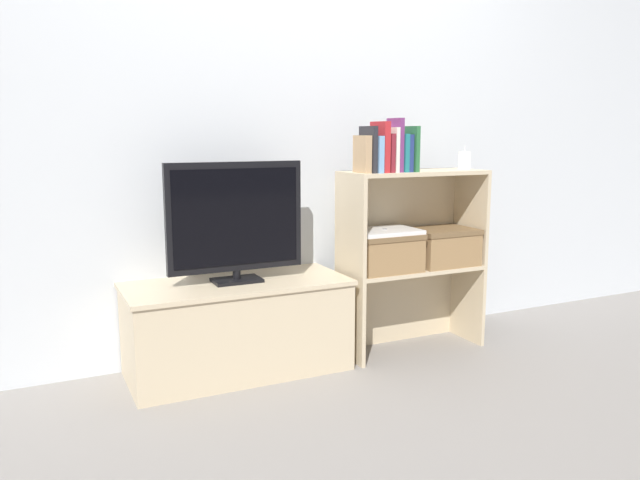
{
  "coord_description": "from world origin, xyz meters",
  "views": [
    {
      "loc": [
        -1.26,
        -2.47,
        1.11
      ],
      "look_at": [
        0.0,
        0.15,
        0.61
      ],
      "focal_mm": 35.0,
      "sensor_mm": 36.0,
      "label": 1
    }
  ],
  "objects_px": {
    "book_maroon": "(386,153)",
    "book_forest": "(410,149)",
    "tv_stand": "(238,327)",
    "book_skyblue": "(374,154)",
    "book_plum": "(395,145)",
    "storage_basket_right": "(442,245)",
    "tv": "(235,219)",
    "book_charcoal": "(368,150)",
    "storage_basket_left": "(384,250)",
    "book_crimson": "(380,147)",
    "laptop": "(385,231)",
    "book_teal": "(400,153)",
    "book_navy": "(405,153)",
    "baby_monitor": "(464,160)",
    "book_tan": "(362,154)",
    "book_ivory": "(391,150)"
  },
  "relations": [
    {
      "from": "tv_stand",
      "to": "book_maroon",
      "type": "relative_size",
      "value": 5.6
    },
    {
      "from": "storage_basket_left",
      "to": "book_crimson",
      "type": "bearing_deg",
      "value": -151.4
    },
    {
      "from": "book_crimson",
      "to": "book_forest",
      "type": "relative_size",
      "value": 1.1
    },
    {
      "from": "book_forest",
      "to": "book_maroon",
      "type": "bearing_deg",
      "value": 180.0
    },
    {
      "from": "book_crimson",
      "to": "book_charcoal",
      "type": "bearing_deg",
      "value": -180.0
    },
    {
      "from": "book_ivory",
      "to": "book_plum",
      "type": "height_order",
      "value": "book_plum"
    },
    {
      "from": "tv_stand",
      "to": "storage_basket_left",
      "type": "bearing_deg",
      "value": -6.72
    },
    {
      "from": "book_charcoal",
      "to": "laptop",
      "type": "xyz_separation_m",
      "value": [
        0.12,
        0.03,
        -0.4
      ]
    },
    {
      "from": "tv_stand",
      "to": "book_teal",
      "type": "relative_size",
      "value": 5.64
    },
    {
      "from": "book_charcoal",
      "to": "book_plum",
      "type": "distance_m",
      "value": 0.15
    },
    {
      "from": "tv_stand",
      "to": "baby_monitor",
      "type": "bearing_deg",
      "value": -3.36
    },
    {
      "from": "laptop",
      "to": "storage_basket_left",
      "type": "bearing_deg",
      "value": 0.0
    },
    {
      "from": "tv",
      "to": "laptop",
      "type": "bearing_deg",
      "value": -6.59
    },
    {
      "from": "book_navy",
      "to": "tv_stand",
      "type": "bearing_deg",
      "value": 172.04
    },
    {
      "from": "book_ivory",
      "to": "laptop",
      "type": "height_order",
      "value": "book_ivory"
    },
    {
      "from": "book_teal",
      "to": "book_skyblue",
      "type": "bearing_deg",
      "value": 180.0
    },
    {
      "from": "book_crimson",
      "to": "book_navy",
      "type": "bearing_deg",
      "value": 0.0
    },
    {
      "from": "book_navy",
      "to": "tv",
      "type": "bearing_deg",
      "value": 172.15
    },
    {
      "from": "book_tan",
      "to": "book_navy",
      "type": "xyz_separation_m",
      "value": [
        0.24,
        0.0,
        0.0
      ]
    },
    {
      "from": "book_forest",
      "to": "book_teal",
      "type": "bearing_deg",
      "value": 180.0
    },
    {
      "from": "book_skyblue",
      "to": "book_charcoal",
      "type": "bearing_deg",
      "value": -180.0
    },
    {
      "from": "book_plum",
      "to": "laptop",
      "type": "xyz_separation_m",
      "value": [
        -0.03,
        0.03,
        -0.42
      ]
    },
    {
      "from": "book_charcoal",
      "to": "book_maroon",
      "type": "relative_size",
      "value": 1.19
    },
    {
      "from": "book_charcoal",
      "to": "book_forest",
      "type": "bearing_deg",
      "value": 0.0
    },
    {
      "from": "book_maroon",
      "to": "laptop",
      "type": "relative_size",
      "value": 0.56
    },
    {
      "from": "book_ivory",
      "to": "book_skyblue",
      "type": "bearing_deg",
      "value": 180.0
    },
    {
      "from": "book_skyblue",
      "to": "book_forest",
      "type": "relative_size",
      "value": 0.79
    },
    {
      "from": "storage_basket_right",
      "to": "book_forest",
      "type": "bearing_deg",
      "value": -173.07
    },
    {
      "from": "book_maroon",
      "to": "book_forest",
      "type": "xyz_separation_m",
      "value": [
        0.13,
        0.0,
        0.02
      ]
    },
    {
      "from": "book_plum",
      "to": "baby_monitor",
      "type": "xyz_separation_m",
      "value": [
        0.45,
        0.04,
        -0.08
      ]
    },
    {
      "from": "book_maroon",
      "to": "storage_basket_right",
      "type": "relative_size",
      "value": 0.56
    },
    {
      "from": "book_ivory",
      "to": "book_plum",
      "type": "bearing_deg",
      "value": 0.0
    },
    {
      "from": "tv_stand",
      "to": "storage_basket_right",
      "type": "distance_m",
      "value": 1.14
    },
    {
      "from": "book_charcoal",
      "to": "book_skyblue",
      "type": "height_order",
      "value": "book_charcoal"
    },
    {
      "from": "book_navy",
      "to": "storage_basket_left",
      "type": "bearing_deg",
      "value": 161.83
    },
    {
      "from": "book_forest",
      "to": "book_charcoal",
      "type": "bearing_deg",
      "value": -180.0
    },
    {
      "from": "tv",
      "to": "laptop",
      "type": "distance_m",
      "value": 0.75
    },
    {
      "from": "book_crimson",
      "to": "baby_monitor",
      "type": "relative_size",
      "value": 1.98
    },
    {
      "from": "book_skyblue",
      "to": "book_plum",
      "type": "xyz_separation_m",
      "value": [
        0.12,
        0.0,
        0.04
      ]
    },
    {
      "from": "book_navy",
      "to": "book_forest",
      "type": "bearing_deg",
      "value": 0.0
    },
    {
      "from": "tv",
      "to": "book_charcoal",
      "type": "distance_m",
      "value": 0.7
    },
    {
      "from": "storage_basket_left",
      "to": "tv",
      "type": "bearing_deg",
      "value": 173.41
    },
    {
      "from": "tv_stand",
      "to": "book_forest",
      "type": "bearing_deg",
      "value": -7.69
    },
    {
      "from": "book_charcoal",
      "to": "book_navy",
      "type": "xyz_separation_m",
      "value": [
        0.2,
        0.0,
        -0.02
      ]
    },
    {
      "from": "book_ivory",
      "to": "book_navy",
      "type": "bearing_deg",
      "value": 0.0
    },
    {
      "from": "tv",
      "to": "book_charcoal",
      "type": "bearing_deg",
      "value": -10.38
    },
    {
      "from": "book_ivory",
      "to": "book_teal",
      "type": "relative_size",
      "value": 1.17
    },
    {
      "from": "tv",
      "to": "book_tan",
      "type": "distance_m",
      "value": 0.67
    },
    {
      "from": "book_tan",
      "to": "storage_basket_left",
      "type": "xyz_separation_m",
      "value": [
        0.15,
        0.03,
        -0.47
      ]
    },
    {
      "from": "tv_stand",
      "to": "book_teal",
      "type": "bearing_deg",
      "value": -8.23
    }
  ]
}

